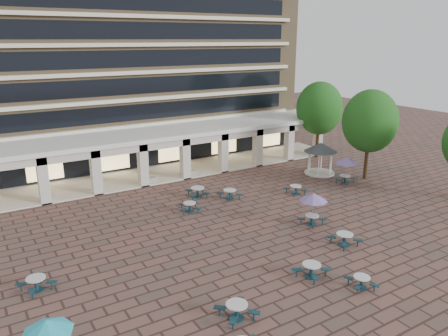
{
  "coord_description": "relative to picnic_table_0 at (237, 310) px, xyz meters",
  "views": [
    {
      "loc": [
        -15.54,
        -23.47,
        12.87
      ],
      "look_at": [
        0.68,
        3.0,
        3.64
      ],
      "focal_mm": 35.0,
      "sensor_mm": 36.0,
      "label": 1
    }
  ],
  "objects": [
    {
      "name": "picnic_table_10",
      "position": [
        8.4,
        13.94,
        -0.01
      ],
      "size": [
        1.78,
        1.78,
        0.79
      ],
      "rotation": [
        0.0,
        0.0,
        -0.01
      ],
      "color": "#15353F",
      "rests_on": "ground"
    },
    {
      "name": "picnic_table_12",
      "position": [
        6.3,
        15.7,
        0.03
      ],
      "size": [
        2.19,
        2.19,
        0.86
      ],
      "rotation": [
        0.0,
        0.0,
        -0.22
      ],
      "color": "#15353F",
      "rests_on": "ground"
    },
    {
      "name": "picnic_table_6",
      "position": [
        10.59,
        6.36,
        1.54
      ],
      "size": [
        2.06,
        2.06,
        2.38
      ],
      "rotation": [
        0.0,
        0.0,
        0.19
      ],
      "color": "#15353F",
      "rests_on": "ground"
    },
    {
      "name": "retail_arcade",
      "position": [
        5.63,
        23.26,
        2.52
      ],
      "size": [
        42.0,
        6.6,
        4.4
      ],
      "color": "white",
      "rests_on": "ground"
    },
    {
      "name": "picnic_table_7",
      "position": [
        10.17,
        2.84,
        0.0
      ],
      "size": [
        1.84,
        1.84,
        0.81
      ],
      "rotation": [
        0.0,
        0.0,
        -0.02
      ],
      "color": "#15353F",
      "rests_on": "ground"
    },
    {
      "name": "picnic_table_2",
      "position": [
        7.17,
        -1.25,
        -0.08
      ],
      "size": [
        1.79,
        1.79,
        0.67
      ],
      "rotation": [
        0.0,
        0.0,
        -0.33
      ],
      "color": "#15353F",
      "rests_on": "ground"
    },
    {
      "name": "ground",
      "position": [
        5.63,
        8.46,
        -0.48
      ],
      "size": [
        120.0,
        120.0,
        0.0
      ],
      "primitive_type": "plane",
      "color": "brown",
      "rests_on": "ground"
    },
    {
      "name": "tree_east_c",
      "position": [
        23.95,
        20.21,
        5.03
      ],
      "size": [
        5.06,
        5.06,
        8.44
      ],
      "color": "#442B1B",
      "rests_on": "ground"
    },
    {
      "name": "picnic_table_9",
      "position": [
        4.24,
        13.16,
        -0.04
      ],
      "size": [
        1.97,
        1.97,
        0.74
      ],
      "rotation": [
        0.0,
        0.0,
        -0.31
      ],
      "color": "#15353F",
      "rests_on": "ground"
    },
    {
      "name": "planter_right",
      "position": [
        8.29,
        21.36,
        0.02
      ],
      "size": [
        1.5,
        0.71,
        1.26
      ],
      "color": "#9B9B95",
      "rests_on": "ground"
    },
    {
      "name": "picnic_table_0",
      "position": [
        0.0,
        0.0,
        0.0
      ],
      "size": [
        1.81,
        1.81,
        0.8
      ],
      "rotation": [
        0.0,
        0.0,
        0.0
      ],
      "color": "#15353F",
      "rests_on": "ground"
    },
    {
      "name": "picnic_table_11",
      "position": [
        19.63,
        11.81,
        1.62
      ],
      "size": [
        2.14,
        2.14,
        2.47
      ],
      "rotation": [
        0.0,
        0.0,
        0.26
      ],
      "color": "#15353F",
      "rests_on": "ground"
    },
    {
      "name": "picnic_table_5",
      "position": [
        5.66,
        1.02,
        -0.01
      ],
      "size": [
        2.06,
        2.06,
        0.79
      ],
      "rotation": [
        0.0,
        0.0,
        0.26
      ],
      "color": "#15353F",
      "rests_on": "ground"
    },
    {
      "name": "tree_east_a",
      "position": [
        22.38,
        11.88,
        5.06
      ],
      "size": [
        5.09,
        5.09,
        8.48
      ],
      "color": "#442B1B",
      "rests_on": "ground"
    },
    {
      "name": "picnic_table_8",
      "position": [
        -7.74,
        7.58,
        -0.03
      ],
      "size": [
        2.06,
        2.06,
        0.76
      ],
      "rotation": [
        0.0,
        0.0,
        0.37
      ],
      "color": "#15353F",
      "rests_on": "ground"
    },
    {
      "name": "planter_left",
      "position": [
        4.13,
        21.36,
        0.05
      ],
      "size": [
        1.5,
        0.86,
        1.29
      ],
      "color": "#9B9B95",
      "rests_on": "ground"
    },
    {
      "name": "picnic_table_4",
      "position": [
        -8.19,
        1.04,
        1.51
      ],
      "size": [
        2.03,
        2.03,
        2.34
      ],
      "rotation": [
        0.0,
        0.0,
        0.33
      ],
      "color": "#15353F",
      "rests_on": "ground"
    },
    {
      "name": "apartment_building",
      "position": [
        5.63,
        33.93,
        12.12
      ],
      "size": [
        40.0,
        15.5,
        25.2
      ],
      "color": "#8C724F",
      "rests_on": "ground"
    },
    {
      "name": "gazebo",
      "position": [
        19.8,
        15.33,
        1.85
      ],
      "size": [
        3.32,
        3.32,
        3.09
      ],
      "rotation": [
        0.0,
        0.0,
        -0.34
      ],
      "color": "beige",
      "rests_on": "ground"
    },
    {
      "name": "picnic_table_13",
      "position": [
        13.85,
        11.97,
        -0.03
      ],
      "size": [
        1.83,
        1.83,
        0.75
      ],
      "rotation": [
        0.0,
        0.0,
        -0.12
      ],
      "color": "#15353F",
      "rests_on": "ground"
    }
  ]
}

